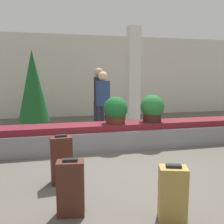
{
  "coord_description": "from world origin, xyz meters",
  "views": [
    {
      "loc": [
        -1.27,
        -3.75,
        1.58
      ],
      "look_at": [
        0.0,
        1.54,
        0.81
      ],
      "focal_mm": 40.0,
      "sensor_mm": 36.0,
      "label": 1
    }
  ],
  "objects_px": {
    "potted_plant_1": "(116,110)",
    "traveler_1": "(99,93)",
    "decorated_tree": "(33,86)",
    "suitcase_3": "(173,194)",
    "suitcase_2": "(61,160)",
    "potted_plant_0": "(152,108)",
    "pillar": "(133,76)",
    "suitcase_0": "(71,188)",
    "traveler_0": "(103,98)"
  },
  "relations": [
    {
      "from": "pillar",
      "to": "decorated_tree",
      "type": "relative_size",
      "value": 1.33
    },
    {
      "from": "suitcase_3",
      "to": "potted_plant_1",
      "type": "xyz_separation_m",
      "value": [
        0.1,
        2.92,
        0.53
      ]
    },
    {
      "from": "suitcase_3",
      "to": "traveler_0",
      "type": "bearing_deg",
      "value": 107.23
    },
    {
      "from": "potted_plant_1",
      "to": "decorated_tree",
      "type": "xyz_separation_m",
      "value": [
        -1.92,
        2.89,
        0.45
      ]
    },
    {
      "from": "pillar",
      "to": "potted_plant_0",
      "type": "distance_m",
      "value": 2.85
    },
    {
      "from": "pillar",
      "to": "suitcase_3",
      "type": "distance_m",
      "value": 5.95
    },
    {
      "from": "suitcase_2",
      "to": "potted_plant_0",
      "type": "bearing_deg",
      "value": 32.81
    },
    {
      "from": "potted_plant_1",
      "to": "decorated_tree",
      "type": "relative_size",
      "value": 0.25
    },
    {
      "from": "potted_plant_1",
      "to": "traveler_1",
      "type": "relative_size",
      "value": 0.32
    },
    {
      "from": "pillar",
      "to": "potted_plant_0",
      "type": "bearing_deg",
      "value": -99.23
    },
    {
      "from": "suitcase_0",
      "to": "potted_plant_0",
      "type": "bearing_deg",
      "value": 59.95
    },
    {
      "from": "suitcase_3",
      "to": "traveler_1",
      "type": "distance_m",
      "value": 4.83
    },
    {
      "from": "potted_plant_1",
      "to": "traveler_1",
      "type": "bearing_deg",
      "value": 90.94
    },
    {
      "from": "potted_plant_0",
      "to": "traveler_1",
      "type": "relative_size",
      "value": 0.34
    },
    {
      "from": "suitcase_0",
      "to": "decorated_tree",
      "type": "xyz_separation_m",
      "value": [
        -0.74,
        5.43,
        0.97
      ]
    },
    {
      "from": "pillar",
      "to": "decorated_tree",
      "type": "height_order",
      "value": "pillar"
    },
    {
      "from": "pillar",
      "to": "decorated_tree",
      "type": "xyz_separation_m",
      "value": [
        -3.23,
        0.18,
        -0.31
      ]
    },
    {
      "from": "pillar",
      "to": "decorated_tree",
      "type": "bearing_deg",
      "value": 176.88
    },
    {
      "from": "potted_plant_1",
      "to": "traveler_1",
      "type": "height_order",
      "value": "traveler_1"
    },
    {
      "from": "potted_plant_1",
      "to": "traveler_1",
      "type": "xyz_separation_m",
      "value": [
        -0.03,
        1.84,
        0.27
      ]
    },
    {
      "from": "suitcase_2",
      "to": "decorated_tree",
      "type": "xyz_separation_m",
      "value": [
        -0.67,
        4.53,
        0.94
      ]
    },
    {
      "from": "traveler_0",
      "to": "suitcase_2",
      "type": "bearing_deg",
      "value": -131.25
    },
    {
      "from": "suitcase_2",
      "to": "potted_plant_0",
      "type": "xyz_separation_m",
      "value": [
        2.11,
        1.63,
        0.5
      ]
    },
    {
      "from": "pillar",
      "to": "traveler_0",
      "type": "height_order",
      "value": "pillar"
    },
    {
      "from": "pillar",
      "to": "suitcase_0",
      "type": "xyz_separation_m",
      "value": [
        -2.48,
        -5.26,
        -1.28
      ]
    },
    {
      "from": "traveler_0",
      "to": "suitcase_3",
      "type": "bearing_deg",
      "value": -108.57
    },
    {
      "from": "suitcase_2",
      "to": "traveler_0",
      "type": "relative_size",
      "value": 0.43
    },
    {
      "from": "suitcase_0",
      "to": "traveler_0",
      "type": "distance_m",
      "value": 3.91
    },
    {
      "from": "suitcase_3",
      "to": "decorated_tree",
      "type": "bearing_deg",
      "value": 125.33
    },
    {
      "from": "decorated_tree",
      "to": "potted_plant_1",
      "type": "bearing_deg",
      "value": -56.38
    },
    {
      "from": "traveler_0",
      "to": "traveler_1",
      "type": "distance_m",
      "value": 0.72
    },
    {
      "from": "suitcase_3",
      "to": "potted_plant_1",
      "type": "distance_m",
      "value": 2.97
    },
    {
      "from": "suitcase_0",
      "to": "decorated_tree",
      "type": "distance_m",
      "value": 5.57
    },
    {
      "from": "decorated_tree",
      "to": "potted_plant_0",
      "type": "bearing_deg",
      "value": -46.09
    },
    {
      "from": "suitcase_3",
      "to": "traveler_0",
      "type": "relative_size",
      "value": 0.37
    },
    {
      "from": "suitcase_3",
      "to": "traveler_1",
      "type": "height_order",
      "value": "traveler_1"
    },
    {
      "from": "suitcase_0",
      "to": "suitcase_2",
      "type": "xyz_separation_m",
      "value": [
        -0.07,
        0.91,
        0.03
      ]
    },
    {
      "from": "pillar",
      "to": "suitcase_2",
      "type": "relative_size",
      "value": 4.35
    },
    {
      "from": "decorated_tree",
      "to": "pillar",
      "type": "bearing_deg",
      "value": -3.12
    },
    {
      "from": "traveler_1",
      "to": "suitcase_2",
      "type": "bearing_deg",
      "value": 11.34
    },
    {
      "from": "potted_plant_0",
      "to": "traveler_1",
      "type": "bearing_deg",
      "value": 115.83
    },
    {
      "from": "suitcase_0",
      "to": "traveler_0",
      "type": "height_order",
      "value": "traveler_0"
    },
    {
      "from": "potted_plant_0",
      "to": "potted_plant_1",
      "type": "distance_m",
      "value": 0.87
    },
    {
      "from": "potted_plant_1",
      "to": "decorated_tree",
      "type": "distance_m",
      "value": 3.5
    },
    {
      "from": "pillar",
      "to": "suitcase_2",
      "type": "xyz_separation_m",
      "value": [
        -2.55,
        -4.35,
        -1.24
      ]
    },
    {
      "from": "traveler_0",
      "to": "decorated_tree",
      "type": "height_order",
      "value": "decorated_tree"
    },
    {
      "from": "decorated_tree",
      "to": "traveler_1",
      "type": "bearing_deg",
      "value": -28.89
    },
    {
      "from": "suitcase_0",
      "to": "suitcase_3",
      "type": "height_order",
      "value": "suitcase_0"
    },
    {
      "from": "potted_plant_0",
      "to": "potted_plant_1",
      "type": "xyz_separation_m",
      "value": [
        -0.87,
        0.01,
        -0.02
      ]
    },
    {
      "from": "potted_plant_1",
      "to": "traveler_0",
      "type": "height_order",
      "value": "traveler_0"
    }
  ]
}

